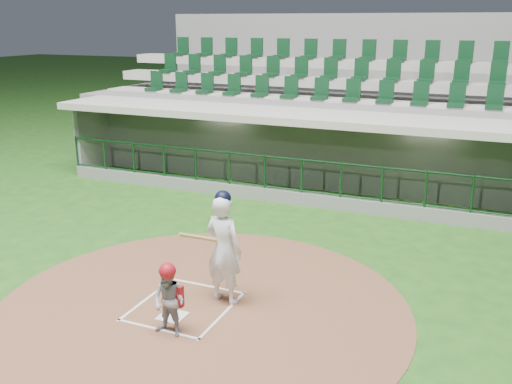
# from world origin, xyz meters

# --- Properties ---
(ground) EXTENTS (120.00, 120.00, 0.00)m
(ground) POSITION_xyz_m (0.00, 0.00, 0.00)
(ground) COLOR #1E4D16
(ground) RESTS_ON ground
(dirt_circle) EXTENTS (7.20, 7.20, 0.01)m
(dirt_circle) POSITION_xyz_m (0.30, -0.20, 0.01)
(dirt_circle) COLOR brown
(dirt_circle) RESTS_ON ground
(home_plate) EXTENTS (0.43, 0.43, 0.02)m
(home_plate) POSITION_xyz_m (0.00, -0.70, 0.02)
(home_plate) COLOR silver
(home_plate) RESTS_ON dirt_circle
(batter_box_chalk) EXTENTS (1.55, 1.80, 0.01)m
(batter_box_chalk) POSITION_xyz_m (0.00, -0.30, 0.02)
(batter_box_chalk) COLOR white
(batter_box_chalk) RESTS_ON ground
(dugout_structure) EXTENTS (16.40, 3.70, 3.00)m
(dugout_structure) POSITION_xyz_m (0.03, 7.81, 0.96)
(dugout_structure) COLOR gray
(dugout_structure) RESTS_ON ground
(seating_deck) EXTENTS (17.00, 6.72, 5.15)m
(seating_deck) POSITION_xyz_m (0.00, 10.91, 1.42)
(seating_deck) COLOR slate
(seating_deck) RESTS_ON ground
(batter) EXTENTS (0.93, 0.94, 2.04)m
(batter) POSITION_xyz_m (0.55, 0.16, 1.02)
(batter) COLOR white
(batter) RESTS_ON dirt_circle
(catcher) EXTENTS (0.59, 0.47, 1.22)m
(catcher) POSITION_xyz_m (0.26, -1.19, 0.61)
(catcher) COLOR gray
(catcher) RESTS_ON dirt_circle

